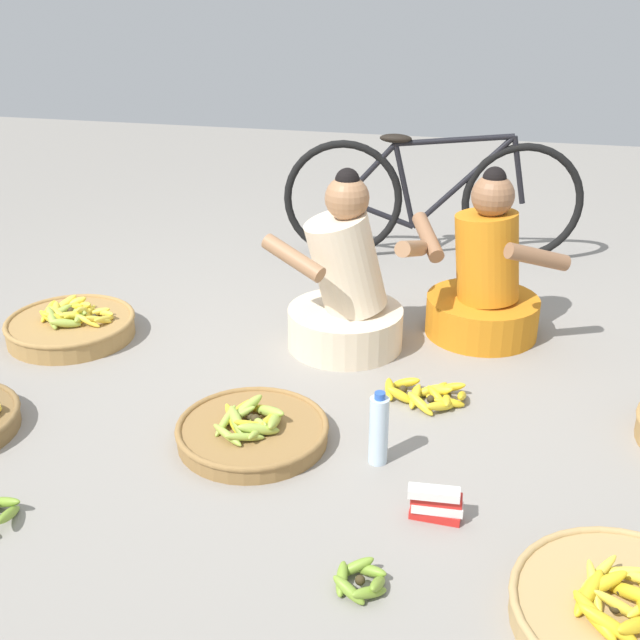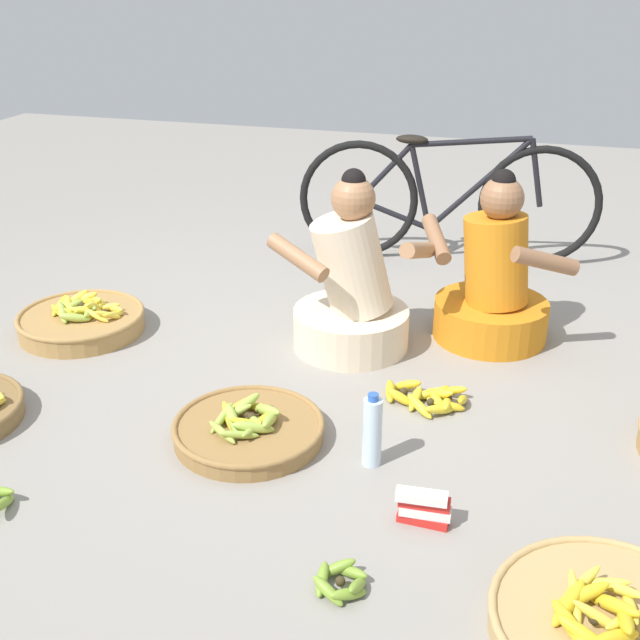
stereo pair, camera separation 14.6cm
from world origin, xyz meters
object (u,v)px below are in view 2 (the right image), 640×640
at_px(water_bottle, 372,431).
at_px(loose_bananas_mid_left, 341,581).
at_px(bicycle_leaning, 447,200).
at_px(loose_bananas_back_center, 428,398).
at_px(vendor_woman_behind, 493,287).
at_px(banana_basket_back_left, 248,428).
at_px(banana_basket_mid_right, 612,626).
at_px(banana_basket_near_bicycle, 81,320).
at_px(vendor_woman_front, 353,293).
at_px(packet_carton_stack, 424,507).

bearing_deg(water_bottle, loose_bananas_mid_left, -85.14).
height_order(bicycle_leaning, loose_bananas_back_center, bicycle_leaning).
xyz_separation_m(vendor_woman_behind, loose_bananas_mid_left, (-0.25, -1.76, -0.23)).
bearing_deg(banana_basket_back_left, vendor_woman_behind, 55.57).
height_order(bicycle_leaning, loose_bananas_mid_left, bicycle_leaning).
distance_m(banana_basket_mid_right, banana_basket_back_left, 1.39).
height_order(vendor_woman_behind, banana_basket_near_bicycle, vendor_woman_behind).
bearing_deg(banana_basket_back_left, vendor_woman_front, 78.13).
bearing_deg(banana_basket_near_bicycle, banana_basket_mid_right, -28.57).
bearing_deg(loose_bananas_mid_left, banana_basket_back_left, 128.99).
bearing_deg(packet_carton_stack, loose_bananas_back_center, 97.82).
bearing_deg(banana_basket_near_bicycle, vendor_woman_behind, 14.45).
bearing_deg(vendor_woman_front, packet_carton_stack, -65.64).
relative_size(banana_basket_back_left, water_bottle, 2.02).
bearing_deg(loose_bananas_back_center, water_bottle, -105.55).
xyz_separation_m(vendor_woman_front, water_bottle, (0.29, -0.87, -0.13)).
relative_size(banana_basket_back_left, packet_carton_stack, 3.20).
xyz_separation_m(vendor_woman_behind, loose_bananas_back_center, (-0.17, -0.69, -0.22)).
relative_size(banana_basket_near_bicycle, loose_bananas_back_center, 1.73).
relative_size(vendor_woman_behind, packet_carton_stack, 4.52).
bearing_deg(bicycle_leaning, water_bottle, -88.64).
bearing_deg(vendor_woman_front, loose_bananas_mid_left, -77.06).
distance_m(bicycle_leaning, banana_basket_near_bicycle, 2.11).
bearing_deg(banana_basket_mid_right, vendor_woman_behind, 105.17).
xyz_separation_m(vendor_woman_front, banana_basket_back_left, (-0.18, -0.85, -0.22)).
height_order(banana_basket_back_left, packet_carton_stack, banana_basket_back_left).
bearing_deg(vendor_woman_front, banana_basket_near_bicycle, -170.81).
bearing_deg(packet_carton_stack, banana_basket_back_left, 157.05).
distance_m(loose_bananas_mid_left, packet_carton_stack, 0.39).
bearing_deg(vendor_woman_behind, water_bottle, -104.69).
relative_size(vendor_woman_behind, banana_basket_near_bicycle, 1.34).
bearing_deg(vendor_woman_behind, bicycle_leaning, 109.66).
xyz_separation_m(banana_basket_back_left, loose_bananas_mid_left, (0.52, -0.64, -0.02)).
height_order(bicycle_leaning, banana_basket_back_left, bicycle_leaning).
bearing_deg(vendor_woman_front, banana_basket_back_left, -101.87).
distance_m(vendor_woman_front, vendor_woman_behind, 0.65).
height_order(banana_basket_mid_right, loose_bananas_back_center, banana_basket_mid_right).
height_order(vendor_woman_front, bicycle_leaning, vendor_woman_front).
height_order(vendor_woman_front, banana_basket_back_left, vendor_woman_front).
xyz_separation_m(loose_bananas_mid_left, water_bottle, (-0.05, 0.62, 0.10)).
bearing_deg(loose_bananas_back_center, loose_bananas_mid_left, -93.96).
relative_size(banana_basket_mid_right, loose_bananas_mid_left, 3.62).
xyz_separation_m(banana_basket_near_bicycle, loose_bananas_mid_left, (1.60, -1.28, -0.03)).
bearing_deg(banana_basket_near_bicycle, banana_basket_back_left, -30.61).
distance_m(vendor_woman_front, banana_basket_near_bicycle, 1.29).
distance_m(banana_basket_mid_right, banana_basket_near_bicycle, 2.64).
bearing_deg(packet_carton_stack, banana_basket_mid_right, -31.16).
relative_size(banana_basket_back_left, loose_bananas_mid_left, 3.18).
xyz_separation_m(loose_bananas_back_center, loose_bananas_mid_left, (-0.07, -1.07, -0.00)).
bearing_deg(loose_bananas_mid_left, banana_basket_near_bicycle, 141.34).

